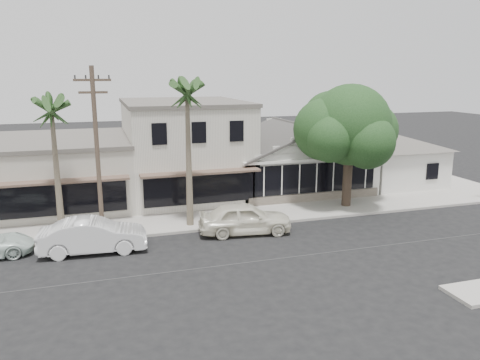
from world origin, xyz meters
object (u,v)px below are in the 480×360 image
object	(u,v)px
utility_pole	(97,151)
car_0	(245,218)
car_1	(93,236)
shade_tree	(347,127)

from	to	relation	value
utility_pole	car_0	distance (m)	8.57
car_1	shade_tree	distance (m)	16.80
car_1	car_0	bearing A→B (deg)	-83.14
car_1	shade_tree	bearing A→B (deg)	-73.68
utility_pole	shade_tree	xyz separation A→B (m)	(15.35, 1.86, 0.48)
utility_pole	car_0	size ratio (longest dim) A/B	1.78
utility_pole	car_0	xyz separation A→B (m)	(7.52, -1.24, -3.93)
utility_pole	car_0	bearing A→B (deg)	-9.40
car_0	shade_tree	size ratio (longest dim) A/B	0.63
utility_pole	car_1	distance (m)	4.31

